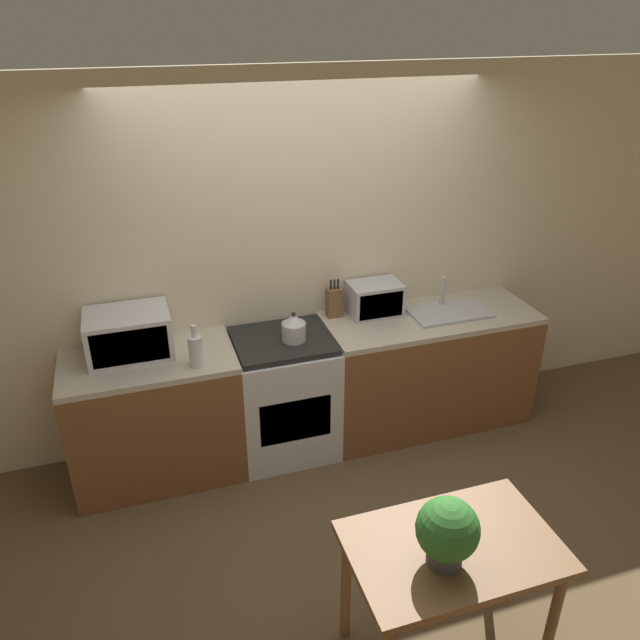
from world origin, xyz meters
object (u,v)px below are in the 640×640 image
Objects in this scene: bottle at (196,350)px; dining_table at (451,561)px; kettle at (294,328)px; microwave at (129,334)px; toaster_oven at (375,299)px; stove_range at (284,394)px.

bottle is 1.93m from dining_table.
kettle is 1.84m from dining_table.
microwave is at bearing 123.60° from dining_table.
microwave is (-1.05, 0.14, 0.05)m from kettle.
toaster_oven is at bearing 77.92° from dining_table.
toaster_oven is at bearing 2.06° from microwave.
microwave is (-0.98, 0.10, 0.60)m from stove_range.
toaster_oven is at bearing 14.19° from bottle.
stove_range is at bearing 99.50° from dining_table.
microwave reaches higher than toaster_oven.
dining_table is (1.29, -1.94, -0.41)m from microwave.
bottle is at bearing 118.57° from dining_table.
bottle reaches higher than kettle.
dining_table is at bearing -56.40° from microwave.
bottle is (-0.60, -0.18, 0.56)m from stove_range.
dining_table is at bearing -61.43° from bottle.
bottle is 1.37m from toaster_oven.
microwave is 0.55× the size of dining_table.
bottle is 0.75× the size of toaster_oven.
kettle is at bearing -162.91° from toaster_oven.
kettle reaches higher than dining_table.
bottle is at bearing -35.77° from microwave.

